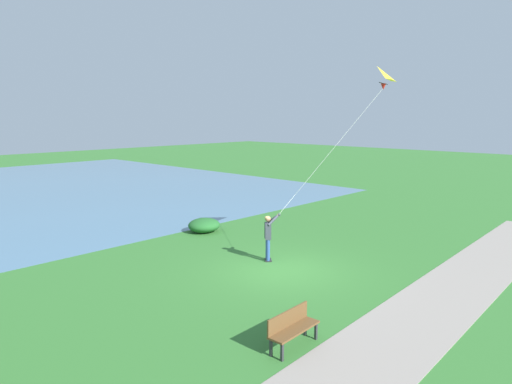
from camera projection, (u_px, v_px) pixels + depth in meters
The scene contains 6 objects.
ground_plane at pixel (282, 270), 16.32m from camera, with size 120.00×120.00×0.00m, color #33702D.
walkway_path at pixel (395, 338), 11.30m from camera, with size 2.40×32.00×0.02m, color gray.
person_kite_flyer at pixel (268, 234), 17.20m from camera, with size 0.58×0.60×1.83m.
flying_kite at pixel (377, 79), 16.68m from camera, with size 2.77×3.48×5.36m.
park_bench_near_walkway at pixel (292, 326), 10.82m from camera, with size 0.49×1.51×0.88m.
lakeside_shrub at pixel (204, 225), 21.63m from camera, with size 1.44×1.53×0.65m, color #236028.
Camera 1 is at (-10.05, 12.03, 5.40)m, focal length 32.28 mm.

